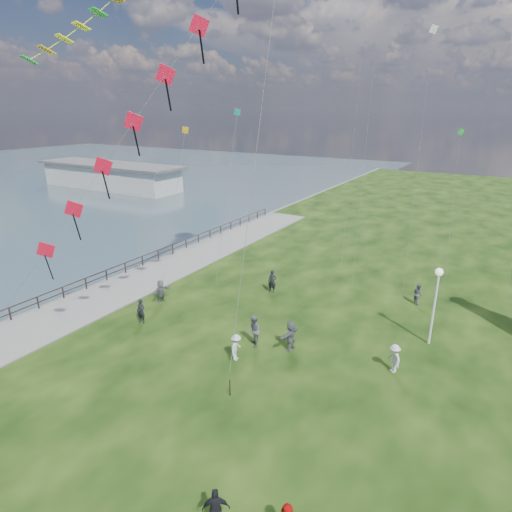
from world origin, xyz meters
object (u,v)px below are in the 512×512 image
Objects in this scene: person_2 at (236,347)px; person_1 at (254,331)px; pier_pavilion at (110,175)px; person_0 at (141,311)px; person_3 at (216,508)px; person_8 at (394,358)px; lamppost at (437,290)px; person_11 at (291,336)px; person_7 at (418,294)px; person_5 at (161,291)px; person_6 at (272,281)px.

person_1 is at bearing -12.59° from person_2.
person_0 is (43.27, -35.69, -1.01)m from pier_pavilion.
person_0 reaches higher than person_3.
person_1 is at bearing -119.59° from person_8.
pier_pavilion is at bearing 154.32° from lamppost.
person_8 is at bearing 105.21° from person_11.
person_2 reaches higher than person_7.
lamppost is at bearing -61.27° from person_2.
person_3 is 18.52m from person_5.
person_11 is at bearing -87.20° from person_5.
person_2 is at bearing -32.93° from person_11.
person_1 reaches higher than person_11.
pier_pavilion is 18.80× the size of person_3.
person_3 is at bearing -161.05° from person_2.
person_7 is (2.20, 21.59, -0.05)m from person_3.
person_1 is 1.11× the size of person_5.
person_11 reaches higher than person_2.
person_3 is 1.06× the size of person_7.
person_8 is (7.83, 3.33, 0.03)m from person_2.
pier_pavilion is 15.67× the size of person_1.
person_8 reaches higher than person_2.
pier_pavilion is 62.55m from person_2.
person_11 is at bearing -122.78° from person_8.
person_5 reaches higher than person_2.
person_5 reaches higher than person_8.
person_2 is 9.57m from person_6.
person_5 is 0.97× the size of person_6.
person_1 is at bearing -93.07° from person_5.
person_2 is 9.49m from person_5.
person_2 is (-0.06, -1.78, -0.18)m from person_1.
lamppost is 2.80× the size of person_5.
person_6 is (-2.80, 7.39, -0.07)m from person_1.
person_2 is 0.97× the size of person_8.
person_8 is 0.89× the size of person_11.
person_0 is at bearing 75.71° from person_2.
lamppost is 2.68× the size of person_11.
person_8 is at bearing -105.77° from lamppost.
person_5 is at bearing 57.50° from person_2.
person_6 reaches higher than person_0.
lamppost reaches higher than person_2.
person_0 is at bearing -157.71° from lamppost.
pier_pavilion is 17.97× the size of person_0.
person_11 is at bearing 5.13° from person_0.
person_1 is at bearing -100.34° from person_3.
person_5 is (-17.77, -3.81, -2.62)m from lamppost.
person_0 is 0.87× the size of person_1.
person_3 is at bearing -80.08° from person_6.
person_2 is 0.87× the size of person_6.
person_6 reaches higher than person_5.
lamppost reaches higher than pier_pavilion.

